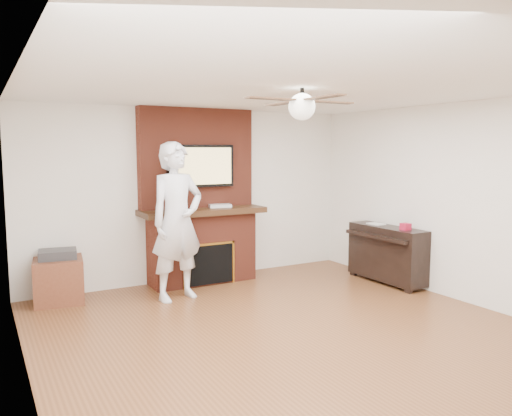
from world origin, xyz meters
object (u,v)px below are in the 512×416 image
fireplace (200,214)px  person (177,221)px  side_table (59,278)px  piano (387,253)px

fireplace → person: size_ratio=1.24×
side_table → piano: (4.26, -1.32, 0.13)m
side_table → piano: piano is taller
piano → fireplace: bearing=148.2°
person → side_table: size_ratio=3.01×
fireplace → piano: (2.30, -1.39, -0.56)m
side_table → piano: bearing=-9.5°
fireplace → person: bearing=-132.0°
fireplace → side_table: (-1.96, -0.07, -0.69)m
fireplace → piano: fireplace is taller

